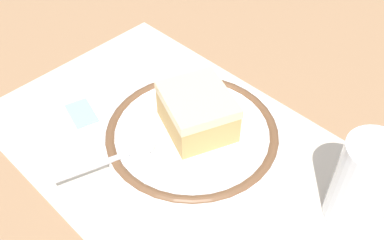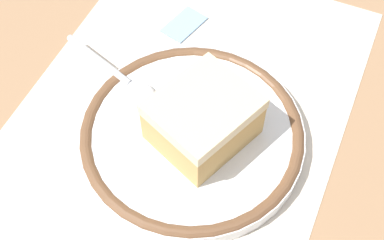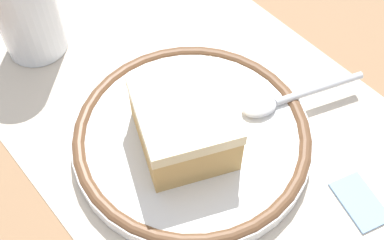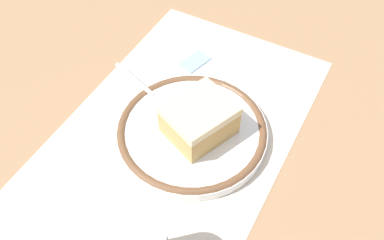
{
  "view_description": "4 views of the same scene",
  "coord_description": "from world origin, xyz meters",
  "views": [
    {
      "loc": [
        0.25,
        -0.25,
        0.42
      ],
      "look_at": [
        -0.01,
        0.02,
        0.04
      ],
      "focal_mm": 41.68,
      "sensor_mm": 36.0,
      "label": 1
    },
    {
      "loc": [
        0.24,
        0.13,
        0.44
      ],
      "look_at": [
        -0.01,
        0.02,
        0.04
      ],
      "focal_mm": 49.66,
      "sensor_mm": 36.0,
      "label": 2
    },
    {
      "loc": [
        -0.2,
        0.18,
        0.38
      ],
      "look_at": [
        -0.01,
        0.02,
        0.04
      ],
      "focal_mm": 46.58,
      "sensor_mm": 36.0,
      "label": 3
    },
    {
      "loc": [
        0.32,
        0.2,
        0.5
      ],
      "look_at": [
        -0.01,
        0.02,
        0.04
      ],
      "focal_mm": 39.97,
      "sensor_mm": 36.0,
      "label": 4
    }
  ],
  "objects": [
    {
      "name": "plate",
      "position": [
        -0.01,
        0.02,
        0.01
      ],
      "size": [
        0.22,
        0.22,
        0.02
      ],
      "color": "white",
      "rests_on": "placemat"
    },
    {
      "name": "sugar_packet",
      "position": [
        -0.15,
        -0.05,
        0.0
      ],
      "size": [
        0.06,
        0.04,
        0.01
      ],
      "primitive_type": "cube",
      "rotation": [
        0.0,
        0.0,
        6.01
      ],
      "color": "#8CB2E0",
      "rests_on": "placemat"
    },
    {
      "name": "placemat",
      "position": [
        0.0,
        0.0,
        0.0
      ],
      "size": [
        0.51,
        0.31,
        0.0
      ],
      "primitive_type": "cube",
      "color": "beige",
      "rests_on": "ground_plane"
    },
    {
      "name": "cake_slice",
      "position": [
        -0.01,
        0.03,
        0.04
      ],
      "size": [
        0.11,
        0.1,
        0.05
      ],
      "color": "tan",
      "rests_on": "plate"
    },
    {
      "name": "ground_plane",
      "position": [
        0.0,
        0.0,
        0.0
      ],
      "size": [
        2.4,
        2.4,
        0.0
      ],
      "primitive_type": "plane",
      "color": "#9E7551"
    },
    {
      "name": "cup",
      "position": [
        0.19,
        0.07,
        0.05
      ],
      "size": [
        0.06,
        0.06,
        0.1
      ],
      "color": "silver",
      "rests_on": "placemat"
    },
    {
      "name": "spoon",
      "position": [
        -0.04,
        -0.07,
        0.02
      ],
      "size": [
        0.05,
        0.12,
        0.01
      ],
      "color": "silver",
      "rests_on": "plate"
    }
  ]
}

